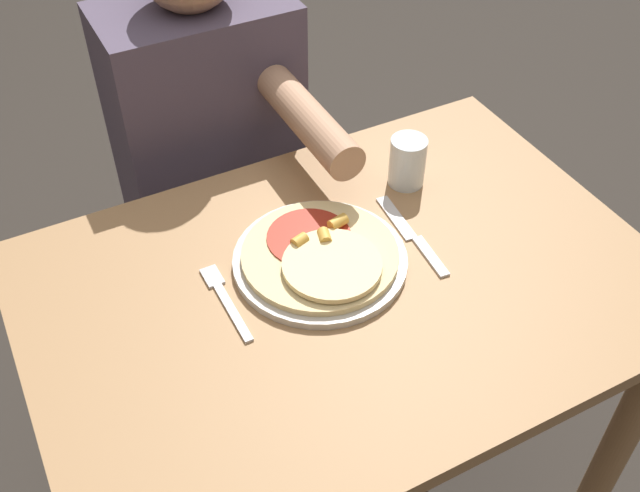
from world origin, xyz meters
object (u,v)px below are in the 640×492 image
at_px(plate, 320,260).
at_px(fork, 224,297).
at_px(dining_table, 344,333).
at_px(pizza, 322,255).
at_px(drinking_glass, 407,162).
at_px(knife, 413,236).
at_px(person_diner, 210,140).

height_order(plate, fork, plate).
xyz_separation_m(dining_table, plate, (-0.02, 0.06, 0.14)).
relative_size(pizza, drinking_glass, 2.74).
distance_m(pizza, fork, 0.17).
height_order(dining_table, drinking_glass, drinking_glass).
bearing_deg(knife, plate, 174.18).
distance_m(dining_table, fork, 0.24).
height_order(plate, pizza, pizza).
relative_size(dining_table, drinking_glass, 10.72).
distance_m(fork, knife, 0.34).
relative_size(dining_table, plate, 3.51).
relative_size(plate, knife, 1.31).
xyz_separation_m(dining_table, knife, (0.15, 0.04, 0.13)).
bearing_deg(dining_table, drinking_glass, 37.89).
xyz_separation_m(dining_table, fork, (-0.19, 0.06, 0.13)).
bearing_deg(drinking_glass, person_diner, 123.14).
xyz_separation_m(fork, drinking_glass, (0.41, 0.12, 0.05)).
xyz_separation_m(fork, knife, (0.34, -0.02, 0.00)).
bearing_deg(fork, drinking_glass, 15.89).
xyz_separation_m(pizza, knife, (0.17, -0.01, -0.02)).
relative_size(pizza, person_diner, 0.23).
bearing_deg(dining_table, person_diner, 92.52).
distance_m(plate, drinking_glass, 0.27).
relative_size(fork, knife, 0.79).
relative_size(fork, drinking_glass, 1.84).
relative_size(plate, fork, 1.66).
height_order(pizza, person_diner, person_diner).
height_order(dining_table, pizza, pizza).
bearing_deg(knife, person_diner, 109.07).
relative_size(pizza, fork, 1.49).
bearing_deg(plate, dining_table, -72.81).
height_order(pizza, drinking_glass, drinking_glass).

